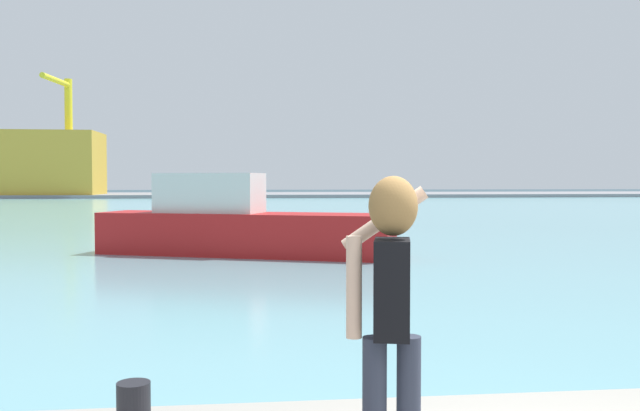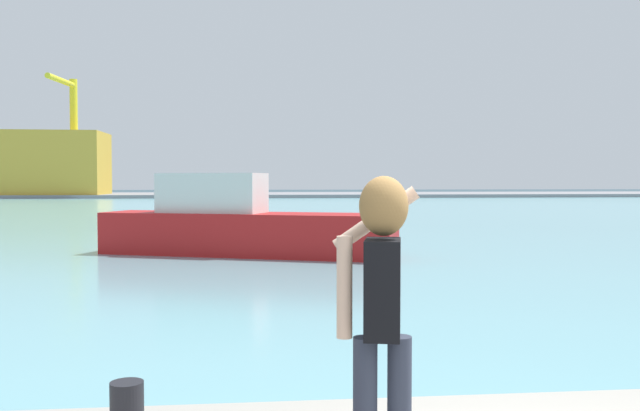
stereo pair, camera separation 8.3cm
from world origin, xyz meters
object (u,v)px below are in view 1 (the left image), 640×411
person_photographer (390,294)px  harbor_bollard (134,407)px  boat_moored (238,226)px  warehouse_left (52,163)px  port_crane (66,125)px

person_photographer → harbor_bollard: (-1.58, 0.88, -0.89)m
boat_moored → warehouse_left: warehouse_left is taller
boat_moored → port_crane: port_crane is taller
boat_moored → warehouse_left: bearing=129.9°
boat_moored → person_photographer: bearing=-65.8°
person_photographer → boat_moored: 16.56m
person_photographer → warehouse_left: 90.40m
boat_moored → warehouse_left: size_ratio=0.74×
warehouse_left → port_crane: 5.33m
port_crane → harbor_bollard: bearing=-75.5°
person_photographer → port_crane: bearing=28.5°
warehouse_left → port_crane: (1.69, 0.74, 5.00)m
person_photographer → warehouse_left: (-25.62, 86.64, 2.87)m
harbor_bollard → port_crane: 89.77m
boat_moored → port_crane: bearing=128.5°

